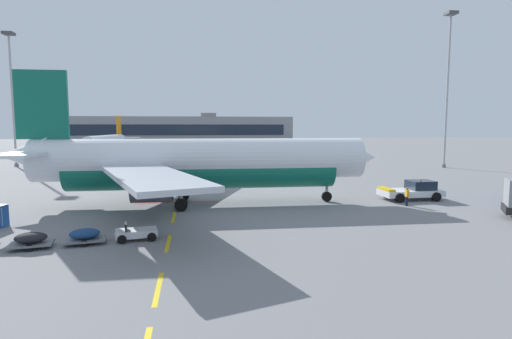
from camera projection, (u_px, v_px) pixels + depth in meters
The scene contains 10 objects.
ground at pixel (333, 176), 60.57m from camera, with size 400.00×400.00×0.00m, color slate.
apron_paint_markings at pixel (181, 181), 54.85m from camera, with size 8.00×94.45×0.01m.
airliner_foreground at pixel (197, 163), 38.09m from camera, with size 34.71×34.62×12.20m.
pushback_tug at pixel (413, 191), 41.20m from camera, with size 6.04×3.27×2.08m.
airliner_mid_left at pixel (107, 143), 102.27m from camera, with size 28.90×29.21×10.23m.
baggage_train at pixel (59, 238), 25.10m from camera, with size 11.68×3.44×1.14m.
ground_crew_worker at pixel (407, 195), 37.87m from camera, with size 0.34×0.68×1.72m.
apron_light_mast_near at pixel (12, 84), 73.42m from camera, with size 1.80×1.80×23.97m.
apron_light_mast_far at pixel (448, 73), 71.65m from camera, with size 1.80×1.80×27.00m.
terminal_satellite at pixel (173, 131), 161.24m from camera, with size 91.88×19.52×12.64m.
Camera 1 is at (19.69, -17.73, 7.31)m, focal length 28.77 mm.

